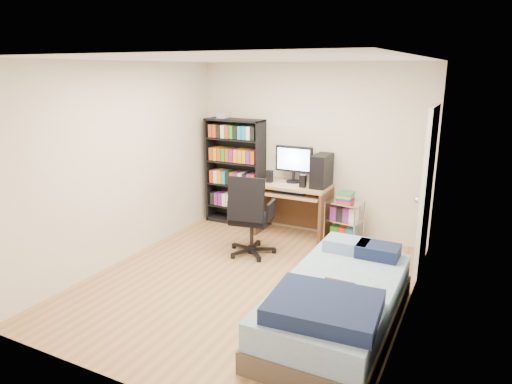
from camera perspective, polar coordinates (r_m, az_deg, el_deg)
The scene contains 7 objects.
room at distance 4.98m, azimuth -1.16°, elevation 1.77°, with size 3.58×4.08×2.58m.
media_shelf at distance 7.19m, azimuth -2.63°, elevation 2.70°, with size 0.94×0.31×1.73m.
computer_desk at distance 6.67m, azimuth 5.74°, elevation 0.38°, with size 1.05×0.61×1.32m.
office_chair at distance 6.04m, azimuth -0.69°, elevation -4.74°, with size 0.75×0.75×1.10m.
wire_cart at distance 6.47m, azimuth 11.00°, elevation -2.26°, with size 0.52×0.41×0.76m.
bed at distance 4.48m, azimuth 10.10°, elevation -13.64°, with size 1.04×2.08×0.59m.
door at distance 5.83m, azimuth 20.56°, elevation 0.23°, with size 0.12×0.80×2.00m.
Camera 1 is at (2.27, -4.28, 2.40)m, focal length 32.00 mm.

